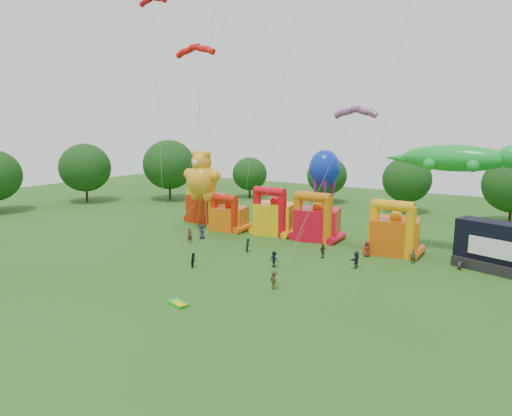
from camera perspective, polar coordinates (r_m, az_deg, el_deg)
The scene contains 24 objects.
ground at distance 40.82m, azimuth -13.83°, elevation -11.28°, with size 160.00×160.00×0.00m, color #275417.
tree_ring at distance 40.21m, azimuth -14.72°, elevation -2.32°, with size 119.82×121.89×12.07m.
bouncy_castle_0 at distance 71.26m, azimuth -6.22°, elevation 0.31°, with size 5.63×4.64×6.81m.
bouncy_castle_1 at distance 65.30m, azimuth -3.43°, elevation -1.04°, with size 5.31×4.62×5.32m.
bouncy_castle_2 at distance 62.75m, azimuth 2.26°, elevation -1.02°, with size 5.87×5.09×6.71m.
bouncy_castle_3 at distance 60.16m, azimuth 7.58°, elevation -1.67°, with size 6.30×5.48×6.51m.
bouncy_castle_4 at distance 55.40m, azimuth 16.91°, elevation -3.04°, with size 6.02×5.19×6.55m.
stage_trailer at distance 52.92m, azimuth 27.94°, elevation -4.41°, with size 8.55×5.30×5.16m.
teddy_bear_kite at distance 65.41m, azimuth -7.66°, elevation 2.06°, with size 6.34×8.65×11.52m.
gecko_kite at distance 55.82m, azimuth 22.99°, elevation 3.61°, with size 14.90×7.74×12.86m.
octopus_kite at distance 62.90m, azimuth 7.94°, elevation 2.55°, with size 4.34×12.53×11.63m.
parafoil_kites at distance 51.73m, azimuth -1.39°, elevation 6.17°, with size 31.42×10.23×32.02m.
diamond_kites at distance 48.83m, azimuth 0.22°, elevation 12.20°, with size 24.01×19.75×41.32m.
folded_kite_bundle at distance 39.47m, azimuth -9.71°, elevation -11.67°, with size 2.20×1.51×0.31m.
spectator_0 at distance 60.85m, azimuth -6.80°, elevation -2.98°, with size 0.92×0.60×1.89m, color #262B3F.
spectator_1 at distance 58.97m, azimuth -8.27°, elevation -3.43°, with size 0.70×0.46×1.91m, color #532517.
spectator_2 at distance 54.28m, azimuth -0.97°, elevation -4.68°, with size 0.79×0.61×1.62m, color #16391C.
spectator_3 at distance 48.59m, azimuth 2.28°, elevation -6.41°, with size 1.11×0.64×1.72m, color black.
spectator_4 at distance 52.31m, azimuth 8.35°, elevation -5.34°, with size 0.97×0.40×1.66m, color #362615.
spectator_5 at distance 49.30m, azimuth 12.40°, elevation -6.33°, with size 1.70×0.54×1.84m, color #242239.
spectator_6 at distance 53.80m, azimuth 13.71°, elevation -5.02°, with size 0.87×0.56×1.77m, color maroon.
spectator_7 at distance 52.45m, azimuth 19.07°, elevation -5.82°, with size 0.57×0.37×1.56m, color #183C2A.
spectator_8 at distance 48.92m, azimuth -7.79°, elevation -6.48°, with size 0.76×0.59×1.56m, color black.
spectator_9 at distance 42.29m, azimuth 2.28°, elevation -8.97°, with size 1.12×0.64×1.73m, color #3D3018.
Camera 1 is at (27.95, -25.84, 14.74)m, focal length 32.00 mm.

